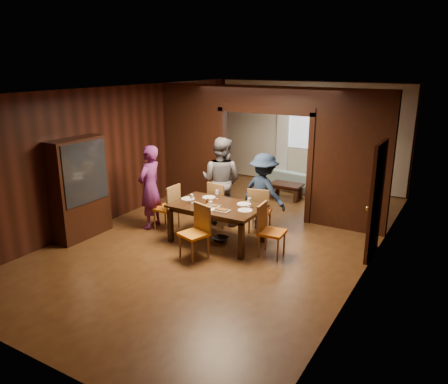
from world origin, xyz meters
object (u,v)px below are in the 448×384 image
Objects in this scene: chair_left at (166,207)px; hutch at (80,189)px; person_grey at (221,181)px; person_purple at (150,187)px; chair_near at (194,232)px; chair_far_r at (260,209)px; coffee_table at (286,191)px; sofa at (291,179)px; person_navy at (264,192)px; dining_table at (217,223)px; chair_right at (272,231)px; chair_far_l at (222,204)px.

hutch is at bearing -45.31° from chair_left.
person_purple is at bearing 37.05° from person_grey.
chair_left is at bearing 163.11° from chair_near.
coffee_table is at bearing -94.46° from chair_far_r.
person_purple reaches higher than chair_far_r.
chair_near is at bearing 99.50° from sofa.
person_navy reaches higher than dining_table.
chair_right is at bearing 16.37° from hutch.
chair_left and chair_right have the same top height.
chair_near is (-1.17, -0.78, 0.00)m from chair_right.
chair_far_l is at bearing -9.99° from chair_far_r.
dining_table is at bearing 99.63° from sofa.
dining_table is at bearing 47.29° from chair_far_r.
chair_right is (1.10, -3.33, 0.28)m from coffee_table.
sofa is 1.93× the size of chair_right.
person_grey is 1.95× the size of chair_far_r.
dining_table is 1.78× the size of chair_far_l.
person_grey is 1.95× the size of chair_far_l.
person_navy is at bearing 27.57° from chair_right.
person_purple is at bearing -117.13° from coffee_table.
chair_near is (-0.07, -4.12, 0.28)m from coffee_table.
sofa is 1.93× the size of chair_far_r.
chair_near is (1.63, -0.80, -0.40)m from person_purple.
chair_far_l reaches higher than coffee_table.
chair_left is at bearing 177.69° from dining_table.
chair_left is at bearing 44.76° from person_grey.
person_grey reaches higher than chair_far_r.
chair_far_r is at bearing -167.14° from chair_far_l.
hutch is (-2.30, -5.35, 0.73)m from sofa.
person_purple is at bearing -178.75° from dining_table.
chair_near reaches higher than sofa.
dining_table is 1.78× the size of chair_right.
coffee_table is 0.82× the size of chair_near.
chair_left reaches higher than sofa.
chair_left is (-1.76, -1.02, -0.33)m from person_navy.
person_grey is at bearing 116.43° from dining_table.
person_purple is 0.94× the size of sofa.
person_navy reaches higher than sofa.
chair_right is at bearing 114.97° from sofa.
person_grey is at bearing 53.70° from chair_right.
dining_table is 1.20m from chair_right.
chair_right is 1.00× the size of chair_near.
chair_near is at bearing 60.86° from chair_far_r.
chair_far_l is 0.48× the size of hutch.
chair_left is 1.00× the size of chair_far_l.
dining_table is 2.79m from hutch.
dining_table is 1.02m from chair_far_r.
chair_far_r is (-0.70, 0.94, 0.00)m from chair_right.
chair_far_l is at bearing 131.79° from chair_left.
chair_far_r is at bearing 107.32° from person_navy.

